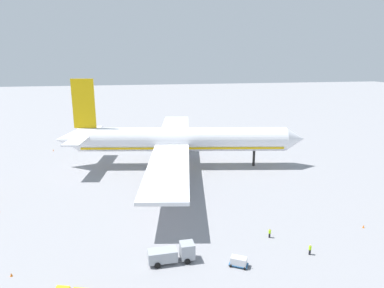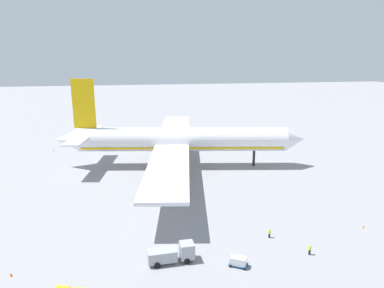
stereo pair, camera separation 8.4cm
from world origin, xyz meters
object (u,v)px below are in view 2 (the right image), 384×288
(baggage_cart_0, at_px, (290,140))
(traffic_cone_4, at_px, (53,150))
(service_truck_1, at_px, (172,253))
(traffic_cone_1, at_px, (11,274))
(baggage_cart_2, at_px, (238,261))
(traffic_cone_3, at_px, (363,226))
(baggage_cart_1, at_px, (86,134))
(ground_worker_0, at_px, (310,250))
(traffic_cone_0, at_px, (276,143))
(ground_worker_3, at_px, (269,233))
(airliner, at_px, (178,140))

(baggage_cart_0, bearing_deg, traffic_cone_4, 177.00)
(service_truck_1, height_order, traffic_cone_1, service_truck_1)
(baggage_cart_2, bearing_deg, traffic_cone_4, 118.65)
(baggage_cart_0, relative_size, traffic_cone_3, 5.27)
(baggage_cart_1, xyz_separation_m, ground_worker_0, (43.08, -91.96, 0.09))
(service_truck_1, distance_m, traffic_cone_1, 22.77)
(traffic_cone_0, bearing_deg, ground_worker_0, -110.34)
(ground_worker_3, height_order, traffic_cone_3, ground_worker_3)
(traffic_cone_4, bearing_deg, traffic_cone_0, -3.48)
(ground_worker_0, relative_size, ground_worker_3, 1.06)
(baggage_cart_0, height_order, traffic_cone_3, baggage_cart_0)
(ground_worker_0, bearing_deg, ground_worker_3, 123.99)
(baggage_cart_0, xyz_separation_m, ground_worker_0, (-30.32, -67.24, 0.06))
(baggage_cart_1, bearing_deg, traffic_cone_0, -20.27)
(service_truck_1, relative_size, traffic_cone_4, 12.73)
(ground_worker_0, xyz_separation_m, traffic_cone_4, (-51.34, 71.52, -0.61))
(service_truck_1, bearing_deg, baggage_cart_2, -17.28)
(ground_worker_3, xyz_separation_m, traffic_cone_1, (-39.89, -3.04, -0.55))
(baggage_cart_1, distance_m, traffic_cone_1, 88.99)
(baggage_cart_0, relative_size, traffic_cone_4, 5.27)
(baggage_cart_0, relative_size, traffic_cone_0, 5.27)
(airliner, xyz_separation_m, baggage_cart_0, (43.68, 19.38, -6.73))
(baggage_cart_1, bearing_deg, airliner, -56.02)
(baggage_cart_0, distance_m, traffic_cone_0, 5.56)
(traffic_cone_1, bearing_deg, traffic_cone_0, 42.92)
(baggage_cart_1, xyz_separation_m, traffic_cone_4, (-8.26, -20.44, -0.52))
(baggage_cart_0, distance_m, traffic_cone_3, 63.37)
(traffic_cone_0, bearing_deg, traffic_cone_3, -100.06)
(traffic_cone_0, distance_m, traffic_cone_3, 61.82)
(service_truck_1, bearing_deg, ground_worker_3, 12.74)
(baggage_cart_1, relative_size, traffic_cone_1, 6.62)
(baggage_cart_2, xyz_separation_m, traffic_cone_4, (-39.50, 72.30, -0.51))
(baggage_cart_1, bearing_deg, service_truck_1, -76.32)
(service_truck_1, height_order, baggage_cart_2, service_truck_1)
(service_truck_1, distance_m, traffic_cone_3, 35.44)
(ground_worker_3, bearing_deg, service_truck_1, -167.26)
(ground_worker_3, height_order, traffic_cone_4, ground_worker_3)
(baggage_cart_0, height_order, ground_worker_3, ground_worker_3)
(baggage_cart_1, distance_m, ground_worker_3, 94.38)
(baggage_cart_2, relative_size, traffic_cone_4, 5.88)
(traffic_cone_3, bearing_deg, baggage_cart_0, 75.07)
(baggage_cart_2, height_order, traffic_cone_3, baggage_cart_2)
(traffic_cone_4, bearing_deg, baggage_cart_0, -3.00)
(baggage_cart_2, relative_size, traffic_cone_1, 5.88)
(ground_worker_0, height_order, ground_worker_3, ground_worker_0)
(baggage_cart_2, height_order, traffic_cone_1, baggage_cart_2)
(baggage_cart_0, relative_size, baggage_cart_1, 0.80)
(ground_worker_3, relative_size, traffic_cone_0, 2.98)
(baggage_cart_2, distance_m, traffic_cone_0, 76.94)
(airliner, xyz_separation_m, traffic_cone_4, (-37.98, 23.66, -7.28))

